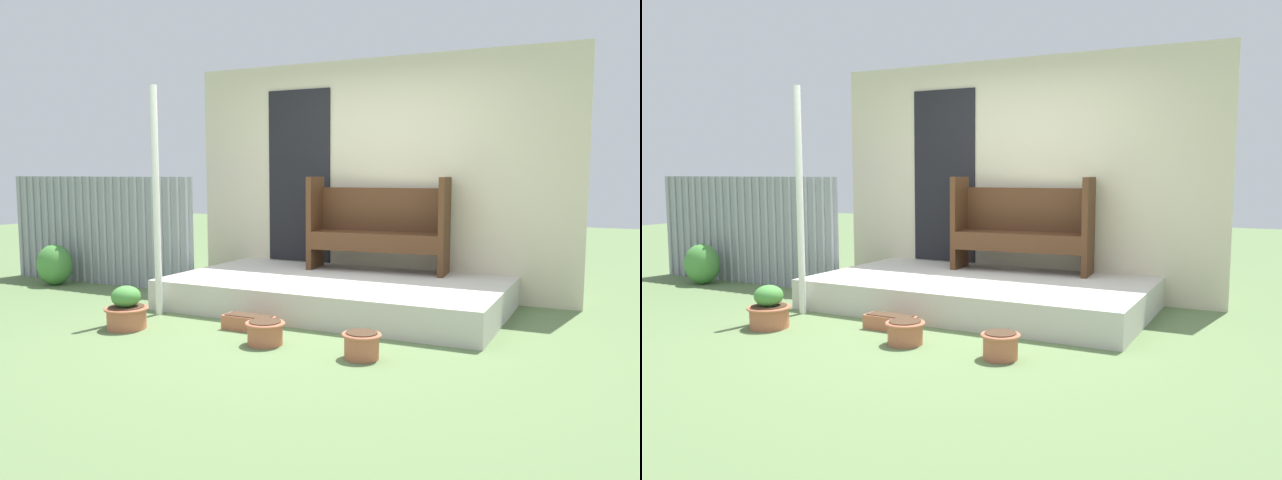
% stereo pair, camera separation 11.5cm
% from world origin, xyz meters
% --- Properties ---
extents(ground_plane, '(24.00, 24.00, 0.00)m').
position_xyz_m(ground_plane, '(0.00, 0.00, 0.00)').
color(ground_plane, '#5B7547').
extents(porch_slab, '(3.27, 1.82, 0.30)m').
position_xyz_m(porch_slab, '(-0.06, 0.91, 0.15)').
color(porch_slab, beige).
rests_on(porch_slab, ground_plane).
extents(house_wall, '(4.47, 0.08, 2.60)m').
position_xyz_m(house_wall, '(-0.10, 1.84, 1.30)').
color(house_wall, beige).
rests_on(house_wall, ground_plane).
extents(fence_corrugated, '(2.82, 0.05, 1.30)m').
position_xyz_m(fence_corrugated, '(-3.23, 0.89, 0.65)').
color(fence_corrugated, gray).
rests_on(fence_corrugated, ground_plane).
extents(support_post, '(0.06, 0.06, 2.16)m').
position_xyz_m(support_post, '(-1.47, -0.10, 1.08)').
color(support_post, white).
rests_on(support_post, ground_plane).
extents(bench, '(1.51, 0.52, 1.01)m').
position_xyz_m(bench, '(0.13, 1.55, 0.81)').
color(bench, '#4C2D19').
rests_on(bench, porch_slab).
extents(flower_pot_left, '(0.38, 0.38, 0.38)m').
position_xyz_m(flower_pot_left, '(-1.35, -0.66, 0.16)').
color(flower_pot_left, '#B76647').
rests_on(flower_pot_left, ground_plane).
extents(flower_pot_middle, '(0.32, 0.32, 0.19)m').
position_xyz_m(flower_pot_middle, '(-0.01, -0.56, 0.10)').
color(flower_pot_middle, '#B76647').
rests_on(flower_pot_middle, ground_plane).
extents(flower_pot_right, '(0.29, 0.29, 0.20)m').
position_xyz_m(flower_pot_right, '(0.82, -0.58, 0.11)').
color(flower_pot_right, '#B76647').
rests_on(flower_pot_right, ground_plane).
extents(planter_box_rect, '(0.46, 0.17, 0.13)m').
position_xyz_m(planter_box_rect, '(-0.37, -0.24, 0.07)').
color(planter_box_rect, '#B76647').
rests_on(planter_box_rect, ground_plane).
extents(shrub_by_fence, '(0.43, 0.39, 0.49)m').
position_xyz_m(shrub_by_fence, '(-3.65, 0.58, 0.25)').
color(shrub_by_fence, '#478C3D').
rests_on(shrub_by_fence, ground_plane).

